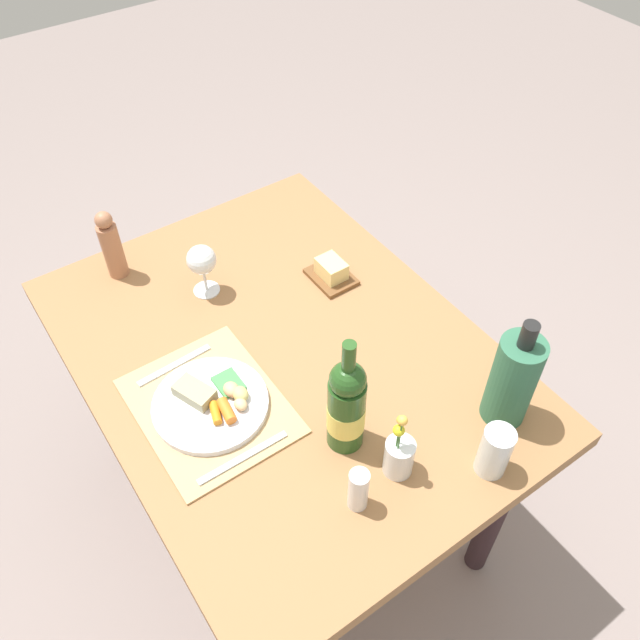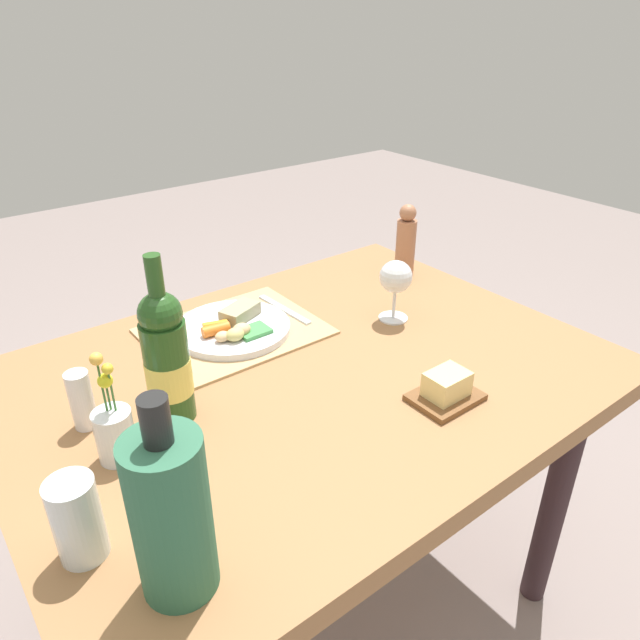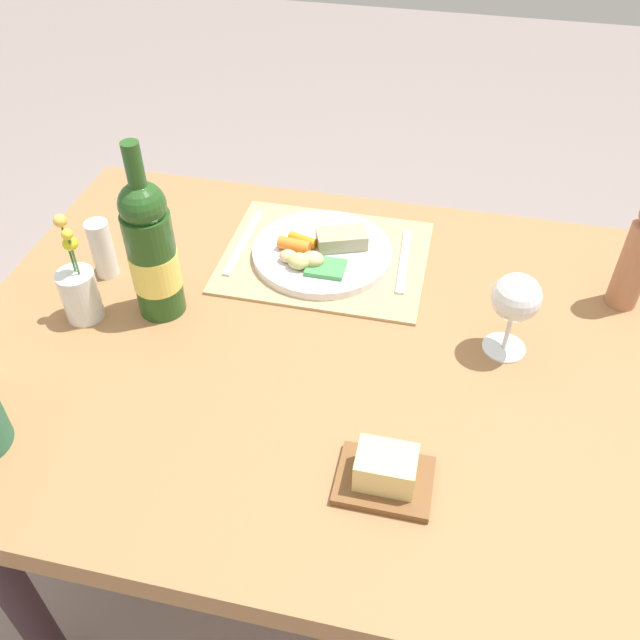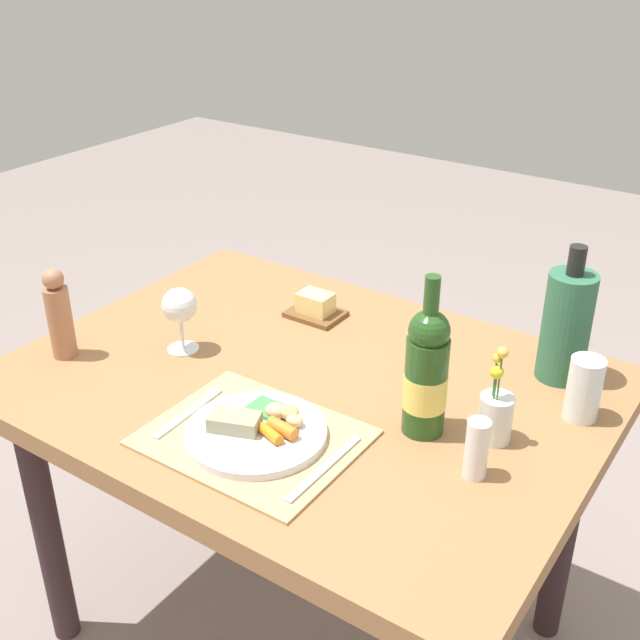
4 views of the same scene
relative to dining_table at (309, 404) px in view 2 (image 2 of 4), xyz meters
The scene contains 14 objects.
ground_plane 0.66m from the dining_table, ahead, with size 8.00×8.00×0.00m, color gray.
dining_table is the anchor object (origin of this frame).
placemat 0.25m from the dining_table, 79.09° to the right, with size 0.38×0.31×0.01m, color tan.
dinner_plate 0.25m from the dining_table, 77.49° to the right, with size 0.26×0.26×0.05m.
fork 0.28m from the dining_table, 113.66° to the right, with size 0.02×0.19×0.01m, color silver.
knife 0.33m from the dining_table, 48.23° to the right, with size 0.01×0.21×0.01m, color silver.
flower_vase 0.44m from the dining_table, ahead, with size 0.06×0.06×0.20m.
wine_glass 0.36m from the dining_table, behind, with size 0.08×0.08×0.15m.
butter_dish 0.31m from the dining_table, 119.87° to the left, with size 0.13×0.10×0.06m.
cooler_bottle 0.58m from the dining_table, 35.34° to the left, with size 0.10×0.10×0.29m.
water_tumbler 0.57m from the dining_table, 19.62° to the left, with size 0.07×0.07×0.13m.
wine_bottle 0.36m from the dining_table, ahead, with size 0.08×0.08×0.32m.
pepper_mill 0.57m from the dining_table, 156.31° to the right, with size 0.05×0.05×0.21m.
salt_shaker 0.46m from the dining_table, 12.29° to the right, with size 0.04×0.04×0.11m, color white.
Camera 2 is at (0.61, 0.83, 1.41)m, focal length 32.83 mm.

